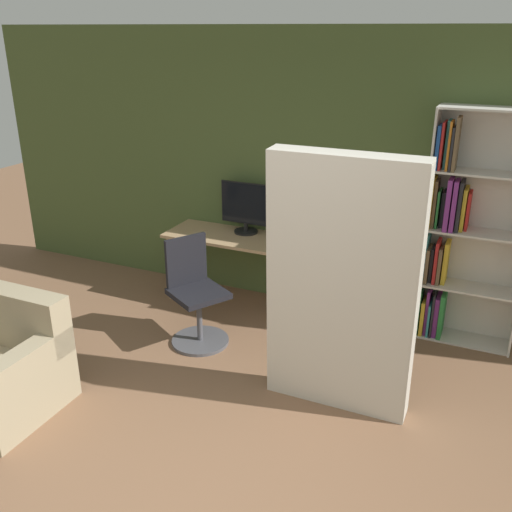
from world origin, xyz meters
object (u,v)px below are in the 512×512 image
Objects in this scene: office_chair at (196,301)px; armchair at (1,368)px; bookshelf at (461,235)px; mattress_near at (342,288)px; monitor at (246,207)px.

office_chair is 1.67m from armchair.
office_chair is 2.40m from bookshelf.
bookshelf reaches higher than mattress_near.
mattress_near is (1.41, -1.41, -0.03)m from monitor.
office_chair is at bearing -153.65° from bookshelf.
monitor is at bearing 134.98° from mattress_near.
bookshelf reaches higher than armchair.
monitor is 0.26× the size of bookshelf.
bookshelf is 1.08× the size of mattress_near.
monitor is 2.06m from bookshelf.
monitor reaches higher than armchair.
armchair is at bearing -109.46° from monitor.
bookshelf is (2.06, 0.01, -0.01)m from monitor.
office_chair is 0.50× the size of mattress_near.
bookshelf is at bearing 65.34° from mattress_near.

